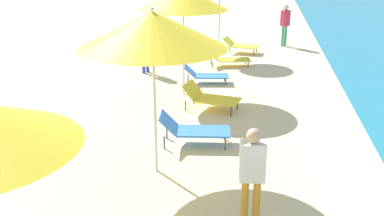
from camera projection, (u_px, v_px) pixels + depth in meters
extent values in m
cylinder|color=silver|center=(155.00, 112.00, 7.78)|extent=(0.05, 0.05, 2.29)
cone|color=yellow|center=(153.00, 30.00, 7.29)|extent=(2.50, 2.50, 0.61)
sphere|color=silver|center=(152.00, 9.00, 7.17)|extent=(0.06, 0.06, 0.06)
cube|color=blue|center=(203.00, 131.00, 9.17)|extent=(1.17, 0.74, 0.04)
cube|color=blue|center=(168.00, 122.00, 9.13)|extent=(0.43, 0.65, 0.37)
cylinder|color=#59595E|center=(225.00, 134.00, 9.45)|extent=(0.04, 0.04, 0.27)
cylinder|color=#59595E|center=(225.00, 144.00, 8.96)|extent=(0.04, 0.04, 0.27)
cylinder|color=#59595E|center=(167.00, 133.00, 9.49)|extent=(0.04, 0.04, 0.27)
cylinder|color=#59595E|center=(164.00, 143.00, 9.01)|extent=(0.04, 0.04, 0.27)
cylinder|color=silver|center=(184.00, 53.00, 12.06)|extent=(0.05, 0.05, 2.33)
cube|color=blue|center=(212.00, 76.00, 13.39)|extent=(1.09, 0.72, 0.04)
cube|color=blue|center=(190.00, 70.00, 13.33)|extent=(0.43, 0.61, 0.33)
cylinder|color=#59595E|center=(225.00, 78.00, 13.65)|extent=(0.04, 0.04, 0.21)
cylinder|color=#59595E|center=(226.00, 82.00, 13.21)|extent=(0.04, 0.04, 0.21)
cylinder|color=#59595E|center=(188.00, 78.00, 13.65)|extent=(0.04, 0.04, 0.21)
cylinder|color=#59595E|center=(188.00, 82.00, 13.21)|extent=(0.04, 0.04, 0.21)
cube|color=yellow|center=(218.00, 100.00, 11.10)|extent=(1.18, 0.90, 0.04)
cube|color=yellow|center=(192.00, 90.00, 11.26)|extent=(0.46, 0.75, 0.37)
cylinder|color=#59595E|center=(237.00, 104.00, 11.28)|extent=(0.04, 0.04, 0.26)
cylinder|color=#59595E|center=(231.00, 112.00, 10.75)|extent=(0.04, 0.04, 0.26)
cylinder|color=#59595E|center=(194.00, 99.00, 11.67)|extent=(0.04, 0.04, 0.26)
cylinder|color=#59595E|center=(185.00, 106.00, 11.14)|extent=(0.04, 0.04, 0.26)
cylinder|color=silver|center=(219.00, 28.00, 16.22)|extent=(0.05, 0.05, 2.23)
cube|color=yellow|center=(245.00, 46.00, 17.21)|extent=(1.09, 0.82, 0.04)
cube|color=yellow|center=(229.00, 41.00, 17.35)|extent=(0.45, 0.72, 0.31)
cylinder|color=#59595E|center=(257.00, 49.00, 17.40)|extent=(0.04, 0.04, 0.25)
cylinder|color=#59595E|center=(254.00, 52.00, 16.89)|extent=(0.04, 0.04, 0.25)
cylinder|color=#59595E|center=(229.00, 47.00, 17.72)|extent=(0.04, 0.04, 0.25)
cylinder|color=#59595E|center=(226.00, 50.00, 17.21)|extent=(0.04, 0.04, 0.25)
cube|color=yellow|center=(234.00, 60.00, 15.36)|extent=(1.20, 0.81, 0.04)
cube|color=yellow|center=(213.00, 55.00, 15.28)|extent=(0.52, 0.67, 0.30)
cylinder|color=#59595E|center=(246.00, 61.00, 15.66)|extent=(0.04, 0.04, 0.20)
cylinder|color=#59595E|center=(248.00, 65.00, 15.19)|extent=(0.04, 0.04, 0.20)
cylinder|color=#59595E|center=(211.00, 62.00, 15.60)|extent=(0.04, 0.04, 0.20)
cylinder|color=#59595E|center=(212.00, 65.00, 15.14)|extent=(0.04, 0.04, 0.20)
cylinder|color=orange|center=(256.00, 203.00, 6.40)|extent=(0.11, 0.11, 0.77)
cylinder|color=orange|center=(245.00, 203.00, 6.41)|extent=(0.11, 0.11, 0.77)
cube|color=silver|center=(253.00, 161.00, 6.18)|extent=(0.38, 0.26, 0.58)
sphere|color=#D8A87F|center=(254.00, 136.00, 6.05)|extent=(0.21, 0.21, 0.21)
cylinder|color=#334CB2|center=(148.00, 61.00, 14.53)|extent=(0.11, 0.11, 0.77)
cylinder|color=#334CB2|center=(144.00, 62.00, 14.41)|extent=(0.11, 0.11, 0.77)
cube|color=#D8334C|center=(145.00, 41.00, 14.24)|extent=(0.39, 0.42, 0.58)
sphere|color=#9E704C|center=(144.00, 29.00, 14.11)|extent=(0.21, 0.21, 0.21)
cylinder|color=#3F9972|center=(283.00, 36.00, 18.40)|extent=(0.11, 0.11, 0.84)
cylinder|color=#3F9972|center=(286.00, 36.00, 18.49)|extent=(0.11, 0.11, 0.84)
cube|color=#D8334C|center=(285.00, 18.00, 18.20)|extent=(0.41, 0.41, 0.63)
sphere|color=beige|center=(286.00, 7.00, 18.05)|extent=(0.23, 0.23, 0.23)
sphere|color=#3FB266|center=(167.00, 39.00, 19.06)|extent=(0.40, 0.40, 0.40)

